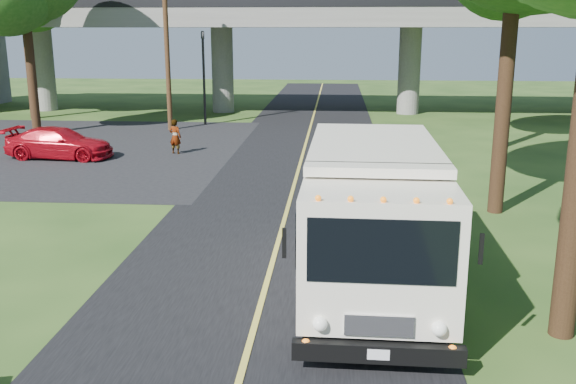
# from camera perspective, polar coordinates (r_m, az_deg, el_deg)

# --- Properties ---
(ground) EXTENTS (120.00, 120.00, 0.00)m
(ground) POSITION_cam_1_polar(r_m,az_deg,el_deg) (11.25, -3.56, -13.85)
(ground) COLOR #244017
(ground) RESTS_ON ground
(road) EXTENTS (7.00, 90.00, 0.02)m
(road) POSITION_cam_1_polar(r_m,az_deg,el_deg) (20.56, 0.21, -0.62)
(road) COLOR black
(road) RESTS_ON ground
(parking_lot) EXTENTS (16.00, 18.00, 0.01)m
(parking_lot) POSITION_cam_1_polar(r_m,az_deg,el_deg) (30.92, -19.48, 3.61)
(parking_lot) COLOR black
(parking_lot) RESTS_ON ground
(lane_line) EXTENTS (0.12, 90.00, 0.01)m
(lane_line) POSITION_cam_1_polar(r_m,az_deg,el_deg) (20.55, 0.21, -0.56)
(lane_line) COLOR gold
(lane_line) RESTS_ON road
(overpass) EXTENTS (54.00, 10.00, 7.30)m
(overpass) POSITION_cam_1_polar(r_m,az_deg,el_deg) (41.85, 2.44, 13.26)
(overpass) COLOR slate
(overpass) RESTS_ON ground
(traffic_signal) EXTENTS (0.18, 0.22, 5.20)m
(traffic_signal) POSITION_cam_1_polar(r_m,az_deg,el_deg) (36.64, -7.51, 10.89)
(traffic_signal) COLOR black
(traffic_signal) RESTS_ON ground
(utility_pole) EXTENTS (1.60, 0.26, 9.00)m
(utility_pole) POSITION_cam_1_polar(r_m,az_deg,el_deg) (34.98, -10.73, 12.90)
(utility_pole) COLOR #472D19
(utility_pole) RESTS_ON ground
(step_van) EXTENTS (2.76, 7.23, 3.01)m
(step_van) POSITION_cam_1_polar(r_m,az_deg,el_deg) (13.16, 7.55, -1.99)
(step_van) COLOR silver
(step_van) RESTS_ON ground
(red_sedan) EXTENTS (4.57, 2.09, 1.30)m
(red_sedan) POSITION_cam_1_polar(r_m,az_deg,el_deg) (28.65, -19.64, 4.12)
(red_sedan) COLOR #A60A15
(red_sedan) RESTS_ON ground
(pedestrian) EXTENTS (0.64, 0.51, 1.52)m
(pedestrian) POSITION_cam_1_polar(r_m,az_deg,el_deg) (28.33, -9.99, 4.86)
(pedestrian) COLOR gray
(pedestrian) RESTS_ON ground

